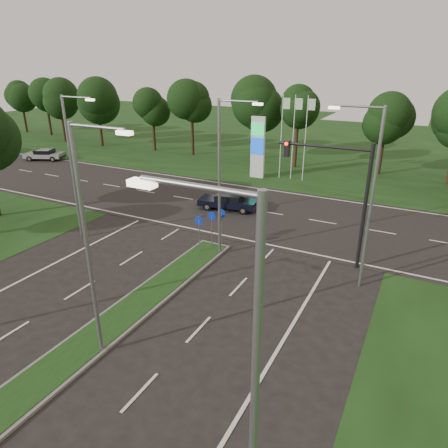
% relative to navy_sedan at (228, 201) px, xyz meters
% --- Properties ---
extents(verge_far, '(160.00, 50.00, 0.02)m').
position_rel_navy_sedan_xyz_m(verge_far, '(2.30, 31.70, -0.67)').
color(verge_far, '#183210').
rests_on(verge_far, ground).
extents(cross_road, '(160.00, 12.00, 0.02)m').
position_rel_navy_sedan_xyz_m(cross_road, '(2.30, 0.70, -0.67)').
color(cross_road, black).
rests_on(cross_road, ground).
extents(median_kerb, '(2.00, 26.00, 0.12)m').
position_rel_navy_sedan_xyz_m(median_kerb, '(2.30, -19.30, -0.61)').
color(median_kerb, slate).
rests_on(median_kerb, ground).
extents(streetlight_median_near, '(2.53, 0.22, 9.00)m').
position_rel_navy_sedan_xyz_m(streetlight_median_near, '(3.30, -17.30, 4.41)').
color(streetlight_median_near, gray).
rests_on(streetlight_median_near, ground).
extents(streetlight_median_far, '(2.53, 0.22, 9.00)m').
position_rel_navy_sedan_xyz_m(streetlight_median_far, '(3.30, -7.30, 4.41)').
color(streetlight_median_far, gray).
rests_on(streetlight_median_far, ground).
extents(streetlight_left_far, '(2.53, 0.22, 9.00)m').
position_rel_navy_sedan_xyz_m(streetlight_left_far, '(-6.00, -9.30, 4.41)').
color(streetlight_left_far, gray).
rests_on(streetlight_left_far, ground).
extents(streetlight_right_far, '(2.53, 0.22, 9.00)m').
position_rel_navy_sedan_xyz_m(streetlight_right_far, '(11.09, -7.30, 4.41)').
color(streetlight_right_far, gray).
rests_on(streetlight_right_far, ground).
extents(streetlight_right_near, '(2.53, 0.22, 9.00)m').
position_rel_navy_sedan_xyz_m(streetlight_right_near, '(11.09, -21.30, 4.41)').
color(streetlight_right_near, gray).
rests_on(streetlight_right_near, ground).
extents(traffic_signal, '(5.10, 0.42, 7.00)m').
position_rel_navy_sedan_xyz_m(traffic_signal, '(9.48, -5.30, 3.99)').
color(traffic_signal, black).
rests_on(traffic_signal, ground).
extents(median_signs, '(1.16, 1.76, 2.38)m').
position_rel_navy_sedan_xyz_m(median_signs, '(2.30, -6.90, 1.05)').
color(median_signs, gray).
rests_on(median_signs, ground).
extents(gas_pylon, '(5.80, 1.26, 8.00)m').
position_rel_navy_sedan_xyz_m(gas_pylon, '(-1.49, 9.75, 2.53)').
color(gas_pylon, silver).
rests_on(gas_pylon, ground).
extents(treeline_far, '(6.00, 6.00, 9.90)m').
position_rel_navy_sedan_xyz_m(treeline_far, '(2.40, 16.63, 6.17)').
color(treeline_far, black).
rests_on(treeline_far, ground).
extents(navy_sedan, '(4.75, 2.57, 1.24)m').
position_rel_navy_sedan_xyz_m(navy_sedan, '(0.00, 0.00, 0.00)').
color(navy_sedan, black).
rests_on(navy_sedan, ground).
extents(far_car_a, '(4.77, 3.45, 1.26)m').
position_rel_navy_sedan_xyz_m(far_car_a, '(-27.09, 5.27, 0.01)').
color(far_car_a, '#989898').
rests_on(far_car_a, ground).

